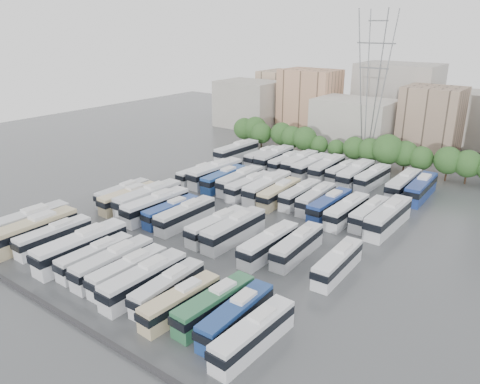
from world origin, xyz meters
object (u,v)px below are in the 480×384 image
Objects in this scene: bus_r0_s5 at (96,257)px; bus_r0_s6 at (113,262)px; bus_r0_s12 at (236,315)px; bus_r1_s1 at (130,198)px; bus_r2_s13 at (388,217)px; electricity_pylon at (373,79)px; bus_r2_s10 at (330,205)px; bus_r0_s4 at (81,247)px; bus_r3_s8 at (342,171)px; bus_r1_s10 at (269,244)px; bus_r2_s2 at (215,173)px; bus_r0_s1 at (34,231)px; bus_r1_s4 at (171,211)px; bus_r3_s13 at (421,188)px; bus_r3_s10 at (373,177)px; bus_r2_s4 at (240,180)px; bus_r3_s6 at (312,166)px; bus_r0_s9 at (168,287)px; bus_r0_s7 at (128,271)px; bus_r1_s8 at (234,229)px; bus_r1_s2 at (148,198)px; bus_r3_s5 at (300,163)px; bus_r2_s6 at (267,187)px; bus_r3_s2 at (263,157)px; bus_r3_s7 at (327,168)px; bus_r3_s9 at (356,174)px; bus_r0_s10 at (180,302)px; bus_r1_s0 at (123,193)px; bus_r2_s9 at (316,198)px; bus_r2_s12 at (369,213)px; bus_r0_s11 at (215,304)px; bus_r2_s7 at (279,193)px; bus_r1_s11 at (297,245)px; bus_r3_s12 at (403,184)px; bus_r1_s3 at (156,206)px; bus_r0_s8 at (144,280)px; bus_r3_s0 at (237,151)px; bus_r1_s5 at (185,215)px; bus_r2_s3 at (224,179)px; bus_r2_s5 at (250,186)px; bus_r0_s0 at (26,224)px; bus_r1_s13 at (338,263)px; bus_r3_s3 at (274,158)px; bus_r0_s13 at (253,334)px; bus_r2_s1 at (199,174)px; bus_r2_s8 at (300,194)px; bus_r1_s7 at (217,226)px.

bus_r0_s6 is at bearing 4.09° from bus_r0_s5.
bus_r0_s12 is 0.95× the size of bus_r1_s1.
bus_r0_s6 is at bearing -122.50° from bus_r2_s13.
electricity_pylon reaches higher than bus_r2_s10.
bus_r0_s4 is 55.98m from bus_r3_s8.
bus_r2_s2 is (-26.42, 20.04, 0.29)m from bus_r1_s10.
bus_r0_s1 reaches higher than bus_r0_s12.
bus_r3_s13 is at bearing 52.43° from bus_r1_s4.
bus_r3_s10 is (19.79, 36.60, 0.15)m from bus_r1_s4.
bus_r3_s6 reaches higher than bus_r2_s4.
bus_r0_s1 is 1.23× the size of bus_r0_s9.
bus_r1_s8 reaches higher than bus_r0_s7.
bus_r1_s2 is at bearing 138.82° from bus_r0_s9.
bus_r2_s6 is at bearing -81.00° from bus_r3_s5.
electricity_pylon is at bearing 118.41° from bus_r3_s10.
electricity_pylon reaches higher than bus_r3_s6.
bus_r3_s7 reaches higher than bus_r3_s2.
bus_r2_s13 is 1.02× the size of bus_r3_s9.
bus_r0_s10 is 0.96× the size of bus_r0_s12.
bus_r2_s9 reaches higher than bus_r1_s0.
bus_r0_s11 is at bearing -94.62° from bus_r2_s12.
bus_r1_s11 is at bearing -53.13° from bus_r2_s7.
bus_r2_s7 is at bearing -91.19° from bus_r3_s7.
bus_r0_s4 is at bearing -116.60° from bus_r3_s12.
bus_r1_s11 is at bearing 6.23° from bus_r1_s3.
bus_r1_s4 is at bearing 126.74° from bus_r0_s8.
bus_r1_s3 is at bearing -72.23° from bus_r3_s0.
bus_r1_s5 is 0.99× the size of bus_r2_s3.
bus_r2_s7 is (16.50, 16.51, -0.27)m from bus_r1_s2.
bus_r2_s3 is at bearing -109.60° from electricity_pylon.
bus_r0_s10 is 57.43m from bus_r3_s5.
bus_r0_s7 is at bearing -38.44° from bus_r1_s1.
bus_r3_s0 reaches higher than bus_r2_s6.
bus_r2_s3 is 6.72m from bus_r2_s5.
bus_r1_s13 is (43.11, 17.99, -0.38)m from bus_r0_s0.
bus_r1_s13 is at bearing 41.98° from bus_r0_s7.
bus_r1_s13 is 0.84× the size of bus_r2_s13.
bus_r3_s3 is (-29.64, 53.13, 0.27)m from bus_r0_s12.
bus_r1_s0 is at bearing 177.35° from bus_r1_s13.
bus_r1_s1 is at bearing 157.53° from bus_r0_s13.
bus_r1_s1 is at bearing -135.55° from bus_r3_s12.
bus_r3_s10 reaches higher than bus_r0_s7.
bus_r2_s7 is at bearing 45.52° from bus_r1_s2.
bus_r3_s8 is (13.00, 54.45, -0.45)m from bus_r0_s4.
bus_r2_s5 reaches higher than bus_r1_s0.
bus_r1_s10 is (9.92, 16.73, 0.08)m from bus_r0_s7.
bus_r2_s1 is 22.95m from bus_r2_s8.
bus_r3_s2 is at bearing -174.28° from bus_r3_s8.
bus_r0_s12 is at bearing -55.45° from bus_r2_s4.
bus_r1_s3 is 1.10× the size of bus_r1_s7.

